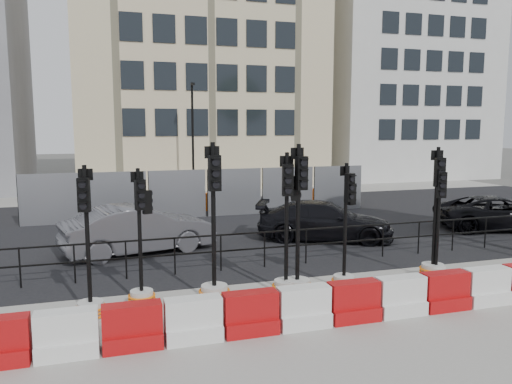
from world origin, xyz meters
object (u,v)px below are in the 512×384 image
object	(u,v)px
car_c	(325,221)
traffic_signal_h	(437,257)
traffic_signal_a	(90,289)
traffic_signal_d	(287,264)

from	to	relation	value
car_c	traffic_signal_h	bearing A→B (deg)	-145.79
traffic_signal_a	car_c	world-z (taller)	traffic_signal_a
traffic_signal_a	traffic_signal_h	xyz separation A→B (m)	(8.10, 0.15, -0.03)
traffic_signal_d	car_c	world-z (taller)	traffic_signal_d
traffic_signal_a	traffic_signal_d	world-z (taller)	traffic_signal_d
traffic_signal_a	car_c	bearing A→B (deg)	47.30
traffic_signal_h	car_c	xyz separation A→B (m)	(-0.78, 4.81, 0.05)
traffic_signal_d	traffic_signal_h	bearing A→B (deg)	12.08
traffic_signal_h	car_c	bearing A→B (deg)	116.38
traffic_signal_d	car_c	size ratio (longest dim) A/B	0.67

